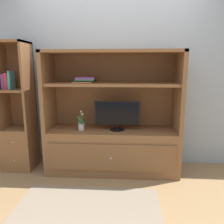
{
  "coord_description": "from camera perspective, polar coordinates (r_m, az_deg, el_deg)",
  "views": [
    {
      "loc": [
        0.18,
        -2.48,
        1.42
      ],
      "look_at": [
        0.0,
        0.35,
        0.84
      ],
      "focal_mm": 35.28,
      "sensor_mm": 36.0,
      "label": 1
    }
  ],
  "objects": [
    {
      "name": "potted_plant",
      "position": [
        2.97,
        -7.95,
        -3.54
      ],
      "size": [
        0.11,
        0.11,
        0.27
      ],
      "color": "beige",
      "rests_on": "media_console"
    },
    {
      "name": "magazine_stack",
      "position": [
        2.93,
        -7.05,
        8.25
      ],
      "size": [
        0.29,
        0.3,
        0.07
      ],
      "color": "#A56638",
      "rests_on": "media_console"
    },
    {
      "name": "area_rug",
      "position": [
        2.38,
        -6.75,
        -24.98
      ],
      "size": [
        1.49,
        1.02,
        0.01
      ],
      "primitive_type": "cube",
      "color": "gray",
      "rests_on": "ground_plane"
    },
    {
      "name": "upright_book_row",
      "position": [
        3.28,
        -25.25,
        7.27
      ],
      "size": [
        0.13,
        0.17,
        0.24
      ],
      "color": "purple",
      "rests_on": "bookshelf_tall"
    },
    {
      "name": "media_console",
      "position": [
        3.04,
        0.07,
        -6.14
      ],
      "size": [
        1.77,
        0.57,
        1.62
      ],
      "color": "brown",
      "rests_on": "ground_plane"
    },
    {
      "name": "tv_monitor",
      "position": [
        2.91,
        1.37,
        -0.66
      ],
      "size": [
        0.6,
        0.2,
        0.39
      ],
      "color": "black",
      "rests_on": "media_console"
    },
    {
      "name": "painted_rear_wall",
      "position": [
        3.23,
        0.45,
        11.24
      ],
      "size": [
        6.0,
        0.1,
        2.8
      ],
      "primitive_type": "cube",
      "color": "#9EA8B2",
      "rests_on": "ground_plane"
    },
    {
      "name": "bookshelf_tall",
      "position": [
        3.35,
        -23.02,
        -3.68
      ],
      "size": [
        0.41,
        0.39,
        1.75
      ],
      "color": "brown",
      "rests_on": "ground_plane"
    },
    {
      "name": "ground_plane",
      "position": [
        2.86,
        -0.46,
        -18.17
      ],
      "size": [
        8.0,
        8.0,
        0.0
      ],
      "primitive_type": "plane",
      "color": "#99754C"
    }
  ]
}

